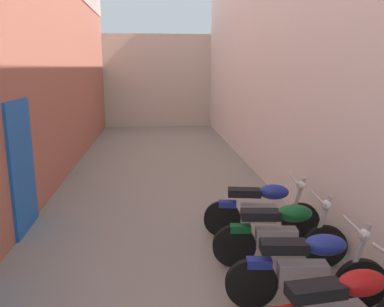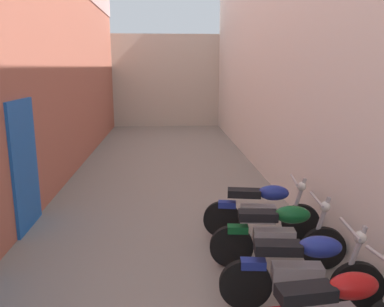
{
  "view_description": "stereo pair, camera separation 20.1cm",
  "coord_description": "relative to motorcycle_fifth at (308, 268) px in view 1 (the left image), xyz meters",
  "views": [
    {
      "loc": [
        -0.22,
        1.32,
        2.72
      ],
      "look_at": [
        0.39,
        7.43,
        1.34
      ],
      "focal_mm": 36.36,
      "sensor_mm": 36.0,
      "label": 1
    },
    {
      "loc": [
        -0.02,
        1.31,
        2.72
      ],
      "look_at": [
        0.39,
        7.43,
        1.34
      ],
      "focal_mm": 36.36,
      "sensor_mm": 36.0,
      "label": 2
    }
  ],
  "objects": [
    {
      "name": "ground_plane",
      "position": [
        -1.49,
        2.5,
        -0.5
      ],
      "size": [
        35.34,
        35.34,
        0.0
      ],
      "primitive_type": "plane",
      "color": "gray"
    },
    {
      "name": "building_right",
      "position": [
        1.14,
        4.5,
        3.21
      ],
      "size": [
        0.45,
        19.34,
        7.43
      ],
      "color": "silver",
      "rests_on": "ground"
    },
    {
      "name": "building_far_end",
      "position": [
        -1.49,
        15.17,
        1.58
      ],
      "size": [
        7.85,
        2.0,
        4.15
      ],
      "primitive_type": "cube",
      "color": "beige",
      "rests_on": "ground"
    },
    {
      "name": "motorcycle_fifth",
      "position": [
        0.0,
        0.0,
        0.0
      ],
      "size": [
        1.85,
        0.58,
        1.04
      ],
      "color": "black",
      "rests_on": "ground"
    },
    {
      "name": "motorcycle_sixth",
      "position": [
        -0.0,
        0.96,
        0.0
      ],
      "size": [
        1.85,
        0.58,
        1.04
      ],
      "color": "black",
      "rests_on": "ground"
    },
    {
      "name": "motorcycle_seventh",
      "position": [
        -0.0,
        1.89,
        0.0
      ],
      "size": [
        1.84,
        0.58,
        1.04
      ],
      "color": "black",
      "rests_on": "ground"
    }
  ]
}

